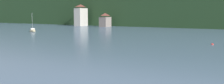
{
  "coord_description": "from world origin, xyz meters",
  "views": [
    {
      "loc": [
        11.72,
        34.85,
        5.21
      ],
      "look_at": [
        0.0,
        55.17,
        2.38
      ],
      "focal_mm": 37.32,
      "sensor_mm": 36.0,
      "label": 1
    }
  ],
  "objects_px": {
    "shore_building_west": "(81,15)",
    "shore_building_westcentral": "(105,20)",
    "sailboat_far_4": "(33,31)",
    "mooring_buoy_mid": "(212,45)"
  },
  "relations": [
    {
      "from": "shore_building_westcentral",
      "to": "sailboat_far_4",
      "type": "distance_m",
      "value": 34.17
    },
    {
      "from": "shore_building_west",
      "to": "shore_building_westcentral",
      "type": "distance_m",
      "value": 12.95
    },
    {
      "from": "sailboat_far_4",
      "to": "shore_building_westcentral",
      "type": "bearing_deg",
      "value": 114.04
    },
    {
      "from": "shore_building_west",
      "to": "sailboat_far_4",
      "type": "relative_size",
      "value": 1.61
    },
    {
      "from": "shore_building_west",
      "to": "mooring_buoy_mid",
      "type": "relative_size",
      "value": 20.92
    },
    {
      "from": "shore_building_westcentral",
      "to": "sailboat_far_4",
      "type": "relative_size",
      "value": 0.96
    },
    {
      "from": "shore_building_westcentral",
      "to": "sailboat_far_4",
      "type": "height_order",
      "value": "shore_building_westcentral"
    },
    {
      "from": "shore_building_west",
      "to": "sailboat_far_4",
      "type": "height_order",
      "value": "shore_building_west"
    },
    {
      "from": "sailboat_far_4",
      "to": "mooring_buoy_mid",
      "type": "xyz_separation_m",
      "value": [
        49.63,
        -4.75,
        -0.3
      ]
    },
    {
      "from": "shore_building_west",
      "to": "shore_building_westcentral",
      "type": "relative_size",
      "value": 1.67
    }
  ]
}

